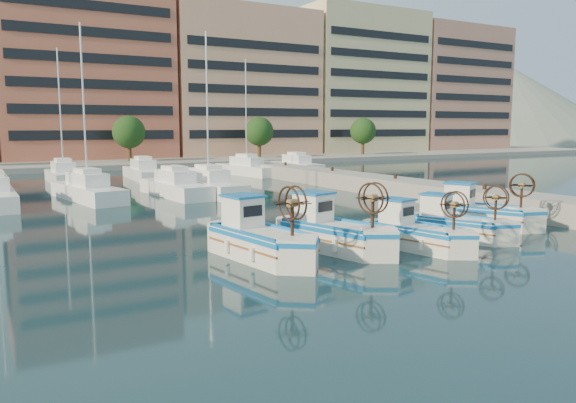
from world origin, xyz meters
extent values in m
plane|color=#17313D|center=(0.00, 0.00, 0.00)|extent=(300.00, 300.00, 0.00)
cube|color=gray|center=(13.00, 8.00, 0.60)|extent=(3.00, 60.00, 1.20)
cube|color=gray|center=(0.00, 67.00, 0.30)|extent=(180.00, 40.00, 0.60)
cube|color=#BB6048|center=(1.00, 65.00, 13.10)|extent=(22.00, 14.00, 25.00)
cube|color=black|center=(1.00, 58.00, 13.10)|extent=(20.24, 0.12, 22.50)
cube|color=tan|center=(24.00, 65.00, 11.60)|extent=(23.00, 14.00, 22.00)
cube|color=black|center=(24.00, 58.00, 11.60)|extent=(21.16, 0.12, 19.80)
cube|color=#CDBD8D|center=(47.00, 65.00, 12.60)|extent=(22.00, 14.00, 24.00)
cube|color=black|center=(47.00, 58.00, 12.60)|extent=(20.24, 0.12, 21.60)
cube|color=tan|center=(69.00, 65.00, 12.10)|extent=(21.00, 14.00, 23.00)
cube|color=black|center=(69.00, 58.00, 12.10)|extent=(19.32, 0.12, 20.70)
cylinder|color=#3F2B19|center=(4.00, 53.50, 1.50)|extent=(0.50, 0.50, 3.00)
sphere|color=#1E4418|center=(4.00, 53.50, 4.20)|extent=(4.00, 4.00, 4.00)
cylinder|color=#3F2B19|center=(22.00, 53.50, 1.50)|extent=(0.50, 0.50, 3.00)
sphere|color=#1E4418|center=(22.00, 53.50, 4.20)|extent=(4.00, 4.00, 4.00)
cylinder|color=#3F2B19|center=(40.00, 53.50, 1.50)|extent=(0.50, 0.50, 3.00)
sphere|color=#1E4418|center=(40.00, 53.50, 4.20)|extent=(4.00, 4.00, 4.00)
cone|color=slate|center=(140.00, 110.00, 0.00)|extent=(160.00, 160.00, 50.00)
cube|color=white|center=(-6.63, 21.93, 0.50)|extent=(3.58, 8.94, 1.00)
cylinder|color=silver|center=(-6.63, 21.93, 6.00)|extent=(0.12, 0.12, 11.00)
cube|color=white|center=(-0.85, 21.25, 0.50)|extent=(2.79, 8.54, 1.00)
cube|color=white|center=(1.66, 21.20, 0.50)|extent=(2.41, 9.24, 1.00)
cylinder|color=silver|center=(1.66, 21.20, 6.00)|extent=(0.12, 0.12, 11.00)
cube|color=white|center=(-6.28, 35.25, 0.50)|extent=(2.22, 7.90, 1.00)
cylinder|color=silver|center=(-6.28, 35.25, 6.00)|extent=(0.12, 0.12, 11.00)
cube|color=white|center=(0.68, 35.09, 0.50)|extent=(2.69, 9.00, 1.00)
cube|color=white|center=(11.01, 34.50, 0.50)|extent=(3.31, 9.06, 1.00)
cylinder|color=silver|center=(11.01, 34.50, 6.00)|extent=(0.12, 0.12, 11.00)
cube|color=white|center=(17.43, 35.46, 0.50)|extent=(2.22, 8.03, 1.00)
cube|color=silver|center=(-4.15, 1.27, 0.54)|extent=(2.43, 4.52, 1.07)
cube|color=#0E64B7|center=(-4.15, 1.27, 0.95)|extent=(2.50, 4.65, 0.16)
cube|color=#1667B0|center=(-4.15, 1.27, 0.88)|extent=(1.97, 4.03, 0.06)
cube|color=white|center=(-4.32, 2.49, 1.64)|extent=(1.30, 1.48, 1.13)
cube|color=#0E64B7|center=(-4.32, 2.49, 2.25)|extent=(1.48, 1.65, 0.08)
cylinder|color=#331E14|center=(-3.89, -0.55, 1.67)|extent=(0.12, 0.12, 1.19)
cylinder|color=brown|center=(-3.89, -0.55, 2.30)|extent=(0.36, 0.33, 0.29)
torus|color=#331E14|center=(-4.04, -0.57, 2.30)|extent=(0.24, 1.20, 1.20)
torus|color=#331E14|center=(-3.74, -0.53, 2.30)|extent=(0.24, 1.20, 1.20)
cube|color=silver|center=(-0.94, 1.15, 0.53)|extent=(2.82, 4.55, 1.06)
cube|color=#0E64B7|center=(-0.94, 1.15, 0.93)|extent=(2.90, 4.68, 0.16)
cube|color=#1667B0|center=(-0.94, 1.15, 0.87)|extent=(2.32, 4.04, 0.06)
cube|color=white|center=(-1.25, 2.32, 1.61)|extent=(1.40, 1.55, 1.11)
cube|color=#0E64B7|center=(-1.25, 2.32, 2.22)|extent=(1.59, 1.73, 0.08)
cylinder|color=#331E14|center=(-0.49, -0.61, 1.64)|extent=(0.12, 0.12, 1.17)
cylinder|color=brown|center=(-0.49, -0.61, 2.27)|extent=(0.38, 0.35, 0.28)
torus|color=#331E14|center=(-0.63, -0.64, 2.27)|extent=(0.36, 1.16, 1.18)
torus|color=#331E14|center=(-0.34, -0.57, 2.27)|extent=(0.36, 1.16, 1.18)
cube|color=silver|center=(2.06, -0.28, 0.46)|extent=(2.39, 3.94, 0.92)
cube|color=#0E64B7|center=(2.06, -0.28, 0.81)|extent=(2.46, 4.06, 0.14)
cube|color=#1667B0|center=(2.06, -0.28, 0.75)|extent=(1.97, 3.50, 0.05)
cube|color=white|center=(1.81, 0.74, 1.40)|extent=(1.20, 1.33, 0.96)
cube|color=#0E64B7|center=(1.81, 0.74, 1.92)|extent=(1.36, 1.49, 0.07)
cylinder|color=#331E14|center=(2.43, -1.81, 1.42)|extent=(0.10, 0.10, 1.01)
cylinder|color=brown|center=(2.43, -1.81, 1.97)|extent=(0.33, 0.30, 0.24)
torus|color=#331E14|center=(2.30, -1.84, 1.97)|extent=(0.30, 1.01, 1.02)
torus|color=#331E14|center=(2.56, -1.78, 1.97)|extent=(0.30, 1.01, 1.02)
cube|color=silver|center=(5.02, 0.40, 0.45)|extent=(2.83, 3.96, 0.91)
cube|color=#0E64B7|center=(5.02, 0.40, 0.80)|extent=(2.92, 4.08, 0.14)
cube|color=#1667B0|center=(5.02, 0.40, 0.75)|extent=(2.38, 3.49, 0.05)
cube|color=white|center=(4.62, 1.36, 1.39)|extent=(1.31, 1.41, 0.95)
cube|color=#0E64B7|center=(4.62, 1.36, 1.91)|extent=(1.48, 1.58, 0.07)
cylinder|color=#331E14|center=(5.61, -1.04, 1.41)|extent=(0.10, 0.10, 1.01)
cylinder|color=brown|center=(5.61, -1.04, 1.95)|extent=(0.35, 0.33, 0.24)
torus|color=#331E14|center=(5.49, -1.09, 1.95)|extent=(0.44, 0.96, 1.01)
torus|color=#331E14|center=(5.73, -0.99, 1.95)|extent=(0.44, 0.96, 1.01)
cube|color=silver|center=(8.25, 1.92, 0.50)|extent=(3.34, 4.38, 1.01)
cube|color=#0E64B7|center=(8.25, 1.92, 0.89)|extent=(3.44, 4.51, 0.15)
cube|color=#1667B0|center=(8.25, 1.92, 0.83)|extent=(2.82, 3.85, 0.06)
cube|color=white|center=(7.74, 2.95, 1.53)|extent=(1.50, 1.59, 1.06)
cube|color=#0E64B7|center=(7.74, 2.95, 2.11)|extent=(1.69, 1.78, 0.08)
cylinder|color=#331E14|center=(9.02, 0.37, 1.56)|extent=(0.12, 0.12, 1.11)
cylinder|color=brown|center=(9.02, 0.37, 2.16)|extent=(0.39, 0.38, 0.27)
torus|color=#331E14|center=(8.90, 0.31, 2.16)|extent=(0.56, 1.03, 1.12)
torus|color=#331E14|center=(9.15, 0.44, 2.16)|extent=(0.56, 1.03, 1.12)
camera|label=1|loc=(-13.31, -16.86, 4.88)|focal=35.00mm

